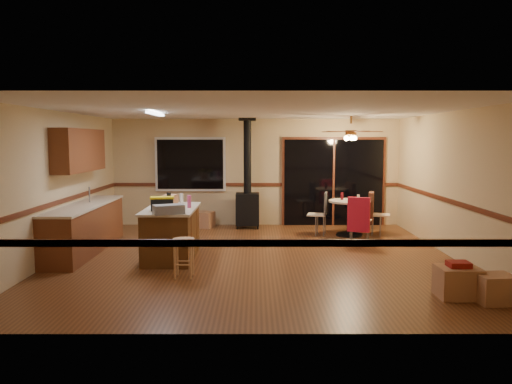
{
  "coord_description": "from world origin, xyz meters",
  "views": [
    {
      "loc": [
        -0.01,
        -8.71,
        2.1
      ],
      "look_at": [
        0.0,
        0.3,
        1.15
      ],
      "focal_mm": 35.0,
      "sensor_mm": 36.0,
      "label": 1
    }
  ],
  "objects_px": {
    "bar_stool": "(184,258)",
    "blue_bucket": "(182,259)",
    "toolbox_grey": "(169,209)",
    "chair_near": "(359,215)",
    "box_under_window": "(203,220)",
    "chair_right": "(372,208)",
    "kitchen_island": "(172,233)",
    "toolbox_black": "(162,205)",
    "wood_stove": "(247,198)",
    "dining_table": "(349,212)",
    "box_corner_b": "(495,289)",
    "box_corner_a": "(458,282)",
    "chair_left": "(322,209)"
  },
  "relations": [
    {
      "from": "kitchen_island",
      "to": "blue_bucket",
      "type": "relative_size",
      "value": 5.73
    },
    {
      "from": "blue_bucket",
      "to": "chair_right",
      "type": "height_order",
      "value": "chair_right"
    },
    {
      "from": "box_under_window",
      "to": "box_corner_b",
      "type": "distance_m",
      "value": 7.05
    },
    {
      "from": "kitchen_island",
      "to": "toolbox_black",
      "type": "relative_size",
      "value": 4.54
    },
    {
      "from": "bar_stool",
      "to": "box_corner_b",
      "type": "xyz_separation_m",
      "value": [
        4.18,
        -1.21,
        -0.12
      ]
    },
    {
      "from": "chair_right",
      "to": "box_under_window",
      "type": "height_order",
      "value": "chair_right"
    },
    {
      "from": "toolbox_black",
      "to": "box_corner_b",
      "type": "bearing_deg",
      "value": -24.47
    },
    {
      "from": "blue_bucket",
      "to": "box_under_window",
      "type": "distance_m",
      "value": 3.71
    },
    {
      "from": "wood_stove",
      "to": "box_corner_a",
      "type": "height_order",
      "value": "wood_stove"
    },
    {
      "from": "bar_stool",
      "to": "chair_near",
      "type": "xyz_separation_m",
      "value": [
        3.18,
        2.46,
        0.3
      ]
    },
    {
      "from": "box_corner_a",
      "to": "box_under_window",
      "type": "bearing_deg",
      "value": 126.64
    },
    {
      "from": "wood_stove",
      "to": "chair_left",
      "type": "relative_size",
      "value": 4.89
    },
    {
      "from": "toolbox_grey",
      "to": "blue_bucket",
      "type": "height_order",
      "value": "toolbox_grey"
    },
    {
      "from": "wood_stove",
      "to": "toolbox_grey",
      "type": "bearing_deg",
      "value": -107.88
    },
    {
      "from": "dining_table",
      "to": "bar_stool",
      "type": "bearing_deg",
      "value": -133.39
    },
    {
      "from": "chair_near",
      "to": "box_under_window",
      "type": "bearing_deg",
      "value": 150.49
    },
    {
      "from": "box_corner_b",
      "to": "blue_bucket",
      "type": "bearing_deg",
      "value": 156.76
    },
    {
      "from": "blue_bucket",
      "to": "chair_left",
      "type": "distance_m",
      "value": 3.88
    },
    {
      "from": "kitchen_island",
      "to": "wood_stove",
      "type": "height_order",
      "value": "wood_stove"
    },
    {
      "from": "toolbox_black",
      "to": "chair_right",
      "type": "relative_size",
      "value": 0.53
    },
    {
      "from": "bar_stool",
      "to": "chair_right",
      "type": "height_order",
      "value": "chair_right"
    },
    {
      "from": "chair_left",
      "to": "box_under_window",
      "type": "relative_size",
      "value": 1.08
    },
    {
      "from": "chair_near",
      "to": "blue_bucket",
      "type": "bearing_deg",
      "value": -151.29
    },
    {
      "from": "toolbox_black",
      "to": "box_corner_b",
      "type": "relative_size",
      "value": 0.81
    },
    {
      "from": "kitchen_island",
      "to": "toolbox_grey",
      "type": "xyz_separation_m",
      "value": [
        0.08,
        -0.72,
        0.52
      ]
    },
    {
      "from": "kitchen_island",
      "to": "bar_stool",
      "type": "bearing_deg",
      "value": -72.42
    },
    {
      "from": "dining_table",
      "to": "box_corner_b",
      "type": "relative_size",
      "value": 1.99
    },
    {
      "from": "wood_stove",
      "to": "chair_near",
      "type": "relative_size",
      "value": 3.6
    },
    {
      "from": "chair_left",
      "to": "box_under_window",
      "type": "bearing_deg",
      "value": 160.77
    },
    {
      "from": "kitchen_island",
      "to": "box_corner_b",
      "type": "bearing_deg",
      "value": -28.24
    },
    {
      "from": "box_corner_a",
      "to": "dining_table",
      "type": "bearing_deg",
      "value": 98.58
    },
    {
      "from": "bar_stool",
      "to": "chair_right",
      "type": "xyz_separation_m",
      "value": [
        3.67,
        3.43,
        0.3
      ]
    },
    {
      "from": "toolbox_grey",
      "to": "bar_stool",
      "type": "relative_size",
      "value": 0.8
    },
    {
      "from": "kitchen_island",
      "to": "toolbox_black",
      "type": "distance_m",
      "value": 0.65
    },
    {
      "from": "kitchen_island",
      "to": "box_corner_b",
      "type": "relative_size",
      "value": 3.67
    },
    {
      "from": "bar_stool",
      "to": "box_corner_a",
      "type": "xyz_separation_m",
      "value": [
        3.8,
        -0.97,
        -0.1
      ]
    },
    {
      "from": "bar_stool",
      "to": "chair_right",
      "type": "distance_m",
      "value": 5.03
    },
    {
      "from": "kitchen_island",
      "to": "box_under_window",
      "type": "height_order",
      "value": "kitchen_island"
    },
    {
      "from": "box_under_window",
      "to": "bar_stool",
      "type": "bearing_deg",
      "value": -87.85
    },
    {
      "from": "chair_near",
      "to": "bar_stool",
      "type": "bearing_deg",
      "value": -142.23
    },
    {
      "from": "bar_stool",
      "to": "chair_left",
      "type": "bearing_deg",
      "value": 53.17
    },
    {
      "from": "wood_stove",
      "to": "box_under_window",
      "type": "height_order",
      "value": "wood_stove"
    },
    {
      "from": "toolbox_grey",
      "to": "dining_table",
      "type": "relative_size",
      "value": 0.53
    },
    {
      "from": "wood_stove",
      "to": "toolbox_grey",
      "type": "distance_m",
      "value": 3.97
    },
    {
      "from": "kitchen_island",
      "to": "chair_right",
      "type": "distance_m",
      "value": 4.62
    },
    {
      "from": "blue_bucket",
      "to": "box_corner_a",
      "type": "relative_size",
      "value": 0.54
    },
    {
      "from": "chair_left",
      "to": "box_corner_b",
      "type": "distance_m",
      "value": 4.91
    },
    {
      "from": "toolbox_black",
      "to": "wood_stove",
      "type": "bearing_deg",
      "value": 67.68
    },
    {
      "from": "chair_right",
      "to": "box_under_window",
      "type": "distance_m",
      "value": 3.97
    },
    {
      "from": "bar_stool",
      "to": "blue_bucket",
      "type": "xyz_separation_m",
      "value": [
        -0.13,
        0.65,
        -0.18
      ]
    }
  ]
}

